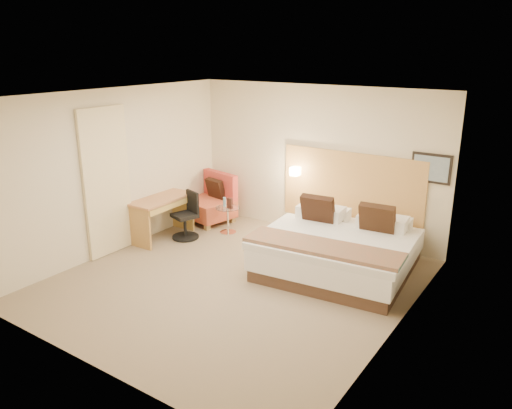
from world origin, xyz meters
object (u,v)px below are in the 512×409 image
Objects in this scene: desk_chair at (187,219)px; side_table at (228,219)px; lounge_chair at (211,203)px; desk at (162,206)px; bed at (339,249)px.

side_table is at bearing 53.42° from desk_chair.
desk_chair is at bearing -76.69° from lounge_chair.
desk is 1.45× the size of desk_chair.
desk is at bearing -95.85° from lounge_chair.
lounge_chair is at bearing 103.31° from desk_chair.
desk_chair is (0.35, 0.24, -0.25)m from desk.
bed is 3.15m from lounge_chair.
lounge_chair is 1.23m from desk.
side_table is 0.43× the size of desk.
bed reaches higher than lounge_chair.
lounge_chair is 0.99m from desk_chair.
bed is 4.54× the size of side_table.
lounge_chair is 1.24× the size of desk_chair.
bed is at bearing -7.89° from side_table.
desk is (-0.12, -1.21, 0.22)m from lounge_chair.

